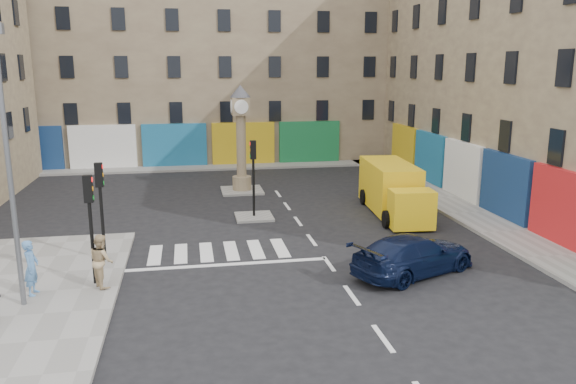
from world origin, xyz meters
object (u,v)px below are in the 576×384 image
object	(u,v)px
pedestrian_tan	(102,261)
traffic_light_left_near	(90,212)
traffic_light_left_far	(100,196)
traffic_light_island	(253,166)
clock_pillar	(241,132)
lamp_post	(7,155)
navy_sedan	(414,255)
yellow_van	(393,189)
pedestrian_blue	(31,267)

from	to	relation	value
pedestrian_tan	traffic_light_left_near	bearing A→B (deg)	15.79
traffic_light_left_near	traffic_light_left_far	world-z (taller)	same
traffic_light_island	clock_pillar	size ratio (longest dim) A/B	0.61
traffic_light_island	lamp_post	bearing A→B (deg)	-131.71
traffic_light_left_near	pedestrian_tan	distance (m)	1.64
traffic_light_island	traffic_light_left_far	bearing A→B (deg)	-139.40
navy_sedan	yellow_van	bearing A→B (deg)	-39.91
yellow_van	pedestrian_tan	xyz separation A→B (m)	(-13.01, -7.84, -0.18)
yellow_van	navy_sedan	bearing A→B (deg)	-101.09
traffic_light_left_far	traffic_light_island	world-z (taller)	traffic_light_left_far
pedestrian_blue	lamp_post	bearing A→B (deg)	177.46
traffic_light_island	pedestrian_tan	distance (m)	10.22
pedestrian_blue	pedestrian_tan	world-z (taller)	pedestrian_blue
traffic_light_island	lamp_post	world-z (taller)	lamp_post
traffic_light_island	lamp_post	xyz separation A→B (m)	(-8.20, -9.20, 2.20)
traffic_light_left_far	navy_sedan	bearing A→B (deg)	-15.64
lamp_post	navy_sedan	size ratio (longest dim) A/B	1.68
traffic_light_left_near	yellow_van	xyz separation A→B (m)	(13.31, 7.52, -1.40)
traffic_light_left_far	yellow_van	size ratio (longest dim) A/B	0.54
traffic_light_island	traffic_light_left_near	bearing A→B (deg)	-128.93
traffic_light_left_near	traffic_light_left_far	bearing A→B (deg)	90.00
traffic_light_left_far	navy_sedan	world-z (taller)	traffic_light_left_far
traffic_light_left_far	yellow_van	xyz separation A→B (m)	(13.31, 5.12, -1.40)
navy_sedan	lamp_post	bearing A→B (deg)	68.78
navy_sedan	pedestrian_tan	distance (m)	10.74
traffic_light_left_far	clock_pillar	bearing A→B (deg)	61.06
lamp_post	pedestrian_tan	bearing A→B (deg)	26.13
traffic_light_island	pedestrian_tan	size ratio (longest dim) A/B	2.07
traffic_light_left_near	traffic_light_island	xyz separation A→B (m)	(6.30, 7.80, -0.03)
lamp_post	yellow_van	distance (m)	17.99
traffic_light_left_far	yellow_van	bearing A→B (deg)	21.03
pedestrian_blue	traffic_light_left_far	bearing A→B (deg)	-26.05
traffic_light_left_far	traffic_light_island	xyz separation A→B (m)	(6.30, 5.40, -0.03)
traffic_light_island	clock_pillar	xyz separation A→B (m)	(0.00, 6.00, 0.96)
traffic_light_left_far	pedestrian_blue	world-z (taller)	traffic_light_left_far
clock_pillar	yellow_van	size ratio (longest dim) A/B	0.89
navy_sedan	pedestrian_blue	bearing A→B (deg)	65.34
clock_pillar	navy_sedan	world-z (taller)	clock_pillar
traffic_light_left_far	lamp_post	bearing A→B (deg)	-116.57
lamp_post	clock_pillar	xyz separation A→B (m)	(8.20, 15.20, -1.24)
lamp_post	pedestrian_tan	world-z (taller)	lamp_post
traffic_light_left_near	navy_sedan	world-z (taller)	traffic_light_left_near
pedestrian_blue	traffic_light_island	bearing A→B (deg)	-39.14
traffic_light_left_near	lamp_post	distance (m)	3.21
navy_sedan	traffic_light_left_far	bearing A→B (deg)	49.98
clock_pillar	pedestrian_blue	bearing A→B (deg)	-119.33
lamp_post	clock_pillar	distance (m)	17.31
lamp_post	yellow_van	bearing A→B (deg)	30.39
traffic_light_left_far	pedestrian_blue	size ratio (longest dim) A/B	2.06
traffic_light_left_near	lamp_post	xyz separation A→B (m)	(-1.90, -1.40, 2.17)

